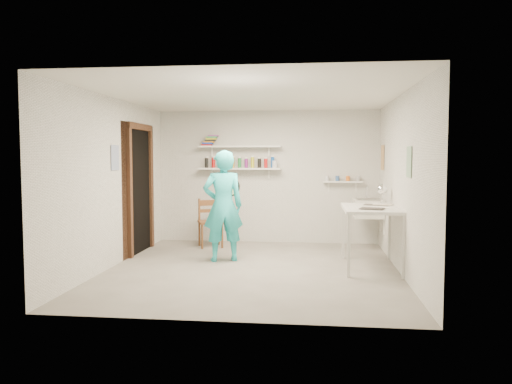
# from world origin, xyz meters

# --- Properties ---
(floor) EXTENTS (4.00, 4.50, 0.02)m
(floor) POSITION_xyz_m (0.00, 0.00, -0.01)
(floor) COLOR slate
(floor) RESTS_ON ground
(ceiling) EXTENTS (4.00, 4.50, 0.02)m
(ceiling) POSITION_xyz_m (0.00, 0.00, 2.41)
(ceiling) COLOR silver
(ceiling) RESTS_ON wall_back
(wall_back) EXTENTS (4.00, 0.02, 2.40)m
(wall_back) POSITION_xyz_m (0.00, 2.26, 1.20)
(wall_back) COLOR silver
(wall_back) RESTS_ON ground
(wall_front) EXTENTS (4.00, 0.02, 2.40)m
(wall_front) POSITION_xyz_m (0.00, -2.26, 1.20)
(wall_front) COLOR silver
(wall_front) RESTS_ON ground
(wall_left) EXTENTS (0.02, 4.50, 2.40)m
(wall_left) POSITION_xyz_m (-2.01, 0.00, 1.20)
(wall_left) COLOR silver
(wall_left) RESTS_ON ground
(wall_right) EXTENTS (0.02, 4.50, 2.40)m
(wall_right) POSITION_xyz_m (2.01, 0.00, 1.20)
(wall_right) COLOR silver
(wall_right) RESTS_ON ground
(doorway_recess) EXTENTS (0.02, 0.90, 2.00)m
(doorway_recess) POSITION_xyz_m (-1.99, 1.05, 1.00)
(doorway_recess) COLOR black
(doorway_recess) RESTS_ON wall_left
(corridor_box) EXTENTS (1.40, 1.50, 2.10)m
(corridor_box) POSITION_xyz_m (-2.70, 1.05, 1.05)
(corridor_box) COLOR brown
(corridor_box) RESTS_ON ground
(door_lintel) EXTENTS (0.06, 1.05, 0.10)m
(door_lintel) POSITION_xyz_m (-1.97, 1.05, 2.05)
(door_lintel) COLOR brown
(door_lintel) RESTS_ON wall_left
(door_jamb_near) EXTENTS (0.06, 0.10, 2.00)m
(door_jamb_near) POSITION_xyz_m (-1.97, 0.55, 1.00)
(door_jamb_near) COLOR brown
(door_jamb_near) RESTS_ON ground
(door_jamb_far) EXTENTS (0.06, 0.10, 2.00)m
(door_jamb_far) POSITION_xyz_m (-1.97, 1.55, 1.00)
(door_jamb_far) COLOR brown
(door_jamb_far) RESTS_ON ground
(shelf_lower) EXTENTS (1.50, 0.22, 0.03)m
(shelf_lower) POSITION_xyz_m (-0.50, 2.13, 1.35)
(shelf_lower) COLOR white
(shelf_lower) RESTS_ON wall_back
(shelf_upper) EXTENTS (1.50, 0.22, 0.03)m
(shelf_upper) POSITION_xyz_m (-0.50, 2.13, 1.75)
(shelf_upper) COLOR white
(shelf_upper) RESTS_ON wall_back
(ledge_shelf) EXTENTS (0.70, 0.14, 0.03)m
(ledge_shelf) POSITION_xyz_m (1.35, 2.17, 1.12)
(ledge_shelf) COLOR white
(ledge_shelf) RESTS_ON wall_back
(poster_left) EXTENTS (0.01, 0.28, 0.36)m
(poster_left) POSITION_xyz_m (-1.99, 0.05, 1.55)
(poster_left) COLOR #334C7F
(poster_left) RESTS_ON wall_left
(poster_right_a) EXTENTS (0.01, 0.34, 0.42)m
(poster_right_a) POSITION_xyz_m (1.99, 1.80, 1.55)
(poster_right_a) COLOR #995933
(poster_right_a) RESTS_ON wall_right
(poster_right_b) EXTENTS (0.01, 0.30, 0.38)m
(poster_right_b) POSITION_xyz_m (1.99, -0.55, 1.50)
(poster_right_b) COLOR #3F724C
(poster_right_b) RESTS_ON wall_right
(belfast_sink) EXTENTS (0.48, 0.60, 0.30)m
(belfast_sink) POSITION_xyz_m (1.75, 1.70, 0.70)
(belfast_sink) COLOR white
(belfast_sink) RESTS_ON wall_right
(man) EXTENTS (0.70, 0.58, 1.66)m
(man) POSITION_xyz_m (-0.51, 0.50, 0.83)
(man) COLOR #2ACCD4
(man) RESTS_ON ground
(wall_clock) EXTENTS (0.29, 0.13, 0.30)m
(wall_clock) POSITION_xyz_m (-0.43, 0.71, 1.11)
(wall_clock) COLOR #F2ECA5
(wall_clock) RESTS_ON man
(wooden_chair) EXTENTS (0.52, 0.51, 0.87)m
(wooden_chair) POSITION_xyz_m (-0.93, 1.63, 0.43)
(wooden_chair) COLOR brown
(wooden_chair) RESTS_ON ground
(work_table) EXTENTS (0.77, 1.29, 0.86)m
(work_table) POSITION_xyz_m (1.64, 0.26, 0.43)
(work_table) COLOR silver
(work_table) RESTS_ON ground
(desk_lamp) EXTENTS (0.16, 0.16, 0.16)m
(desk_lamp) POSITION_xyz_m (1.85, 0.77, 1.08)
(desk_lamp) COLOR white
(desk_lamp) RESTS_ON work_table
(spray_cans) EXTENTS (1.34, 0.06, 0.17)m
(spray_cans) POSITION_xyz_m (-0.50, 2.13, 1.45)
(spray_cans) COLOR black
(spray_cans) RESTS_ON shelf_lower
(book_stack) EXTENTS (0.30, 0.14, 0.20)m
(book_stack) POSITION_xyz_m (-1.04, 2.13, 1.86)
(book_stack) COLOR red
(book_stack) RESTS_ON shelf_upper
(ledge_pots) EXTENTS (0.48, 0.07, 0.09)m
(ledge_pots) POSITION_xyz_m (1.35, 2.17, 1.18)
(ledge_pots) COLOR silver
(ledge_pots) RESTS_ON ledge_shelf
(papers) EXTENTS (0.30, 0.22, 0.02)m
(papers) POSITION_xyz_m (1.64, 0.26, 0.87)
(papers) COLOR silver
(papers) RESTS_ON work_table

